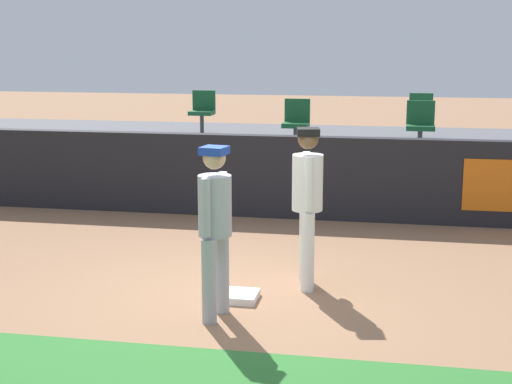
# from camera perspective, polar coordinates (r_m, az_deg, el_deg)

# --- Properties ---
(ground_plane) EXTENTS (60.00, 60.00, 0.00)m
(ground_plane) POSITION_cam_1_polar(r_m,az_deg,el_deg) (8.21, -2.17, -8.31)
(ground_plane) COLOR #936B4C
(first_base) EXTENTS (0.40, 0.40, 0.08)m
(first_base) POSITION_cam_1_polar(r_m,az_deg,el_deg) (8.24, -1.29, -7.94)
(first_base) COLOR white
(first_base) RESTS_ON ground_plane
(player_fielder_home) EXTENTS (0.40, 0.59, 1.83)m
(player_fielder_home) POSITION_cam_1_polar(r_m,az_deg,el_deg) (8.44, 3.96, -0.33)
(player_fielder_home) COLOR white
(player_fielder_home) RESTS_ON ground_plane
(player_runner_visitor) EXTENTS (0.39, 0.49, 1.76)m
(player_runner_visitor) POSITION_cam_1_polar(r_m,az_deg,el_deg) (7.46, -3.14, -2.17)
(player_runner_visitor) COLOR #9EA3AD
(player_runner_visitor) RESTS_ON ground_plane
(field_wall) EXTENTS (18.00, 0.26, 1.31)m
(field_wall) POSITION_cam_1_polar(r_m,az_deg,el_deg) (11.83, 2.14, 1.16)
(field_wall) COLOR black
(field_wall) RESTS_ON ground_plane
(bleacher_platform) EXTENTS (18.00, 4.80, 0.92)m
(bleacher_platform) POSITION_cam_1_polar(r_m,az_deg,el_deg) (14.37, 3.58, 2.24)
(bleacher_platform) COLOR #59595E
(bleacher_platform) RESTS_ON ground_plane
(seat_front_right) EXTENTS (0.47, 0.44, 0.84)m
(seat_front_right) POSITION_cam_1_polar(r_m,az_deg,el_deg) (13.03, 12.41, 5.17)
(seat_front_right) COLOR #4C4C51
(seat_front_right) RESTS_ON bleacher_platform
(seat_back_left) EXTENTS (0.47, 0.44, 0.84)m
(seat_back_left) POSITION_cam_1_polar(r_m,az_deg,el_deg) (15.31, -4.09, 6.33)
(seat_back_left) COLOR #4C4C51
(seat_back_left) RESTS_ON bleacher_platform
(seat_front_center) EXTENTS (0.45, 0.44, 0.84)m
(seat_front_center) POSITION_cam_1_polar(r_m,az_deg,el_deg) (13.13, 3.09, 5.47)
(seat_front_center) COLOR #4C4C51
(seat_front_center) RESTS_ON bleacher_platform
(seat_back_right) EXTENTS (0.45, 0.44, 0.84)m
(seat_back_right) POSITION_cam_1_polar(r_m,az_deg,el_deg) (14.82, 12.44, 5.91)
(seat_back_right) COLOR #4C4C51
(seat_back_right) RESTS_ON bleacher_platform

